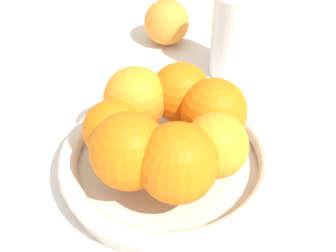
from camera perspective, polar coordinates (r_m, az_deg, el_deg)
name	(u,v)px	position (r m, az deg, el deg)	size (l,w,h in m)	color
ground_plane	(168,173)	(0.56, 0.00, -5.71)	(4.00, 4.00, 0.00)	silver
fruit_bowl	(168,162)	(0.54, 0.00, -4.37)	(0.25, 0.25, 0.04)	silver
orange_pile	(167,128)	(0.50, -0.15, -0.25)	(0.19, 0.19, 0.08)	orange
stray_orange	(167,22)	(0.76, -0.16, 12.53)	(0.07, 0.07, 0.07)	orange
drinking_glass	(233,35)	(0.69, 7.98, 10.94)	(0.06, 0.06, 0.13)	white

